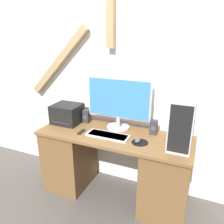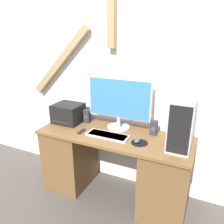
% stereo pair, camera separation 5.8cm
% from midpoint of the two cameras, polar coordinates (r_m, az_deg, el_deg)
% --- Properties ---
extents(ground_plane, '(12.00, 12.00, 0.00)m').
position_cam_midpoint_polar(ground_plane, '(2.52, -1.81, -24.45)').
color(ground_plane, '#4C4742').
extents(wall_back, '(6.40, 0.13, 2.70)m').
position_cam_midpoint_polar(wall_back, '(2.41, 4.41, 10.21)').
color(wall_back, white).
rests_on(wall_back, ground_plane).
extents(desk, '(1.61, 0.57, 0.77)m').
position_cam_midpoint_polar(desk, '(2.47, 1.13, -13.59)').
color(desk, brown).
rests_on(desk, ground_plane).
extents(monitor, '(0.71, 0.25, 0.56)m').
position_cam_midpoint_polar(monitor, '(2.33, 2.56, 2.90)').
color(monitor, '#B7B7BC').
rests_on(monitor, desk).
extents(keyboard, '(0.44, 0.16, 0.02)m').
position_cam_midpoint_polar(keyboard, '(2.24, -0.38, -6.12)').
color(keyboard, silver).
rests_on(keyboard, desk).
extents(mousepad, '(0.16, 0.16, 0.00)m').
position_cam_midpoint_polar(mousepad, '(2.13, 7.95, -7.98)').
color(mousepad, black).
rests_on(mousepad, desk).
extents(mouse, '(0.05, 0.09, 0.03)m').
position_cam_midpoint_polar(mouse, '(2.13, 7.39, -7.41)').
color(mouse, '#4C4C51').
rests_on(mouse, mousepad).
extents(computer_tower, '(0.20, 0.37, 0.48)m').
position_cam_midpoint_polar(computer_tower, '(2.05, 18.58, -2.73)').
color(computer_tower, '#B2B2B7').
rests_on(computer_tower, desk).
extents(printer, '(0.32, 0.29, 0.22)m').
position_cam_midpoint_polar(printer, '(2.60, -10.76, -0.33)').
color(printer, black).
rests_on(printer, desk).
extents(speaker_left, '(0.07, 0.07, 0.15)m').
position_cam_midpoint_polar(speaker_left, '(2.57, -5.85, -1.07)').
color(speaker_left, '#2D2D33').
rests_on(speaker_left, desk).
extents(speaker_right, '(0.07, 0.07, 0.15)m').
position_cam_midpoint_polar(speaker_right, '(2.29, 11.58, -4.05)').
color(speaker_right, '#2D2D33').
rests_on(speaker_right, desk).
extents(remote_control, '(0.03, 0.12, 0.02)m').
position_cam_midpoint_polar(remote_control, '(2.35, -7.27, -5.06)').
color(remote_control, black).
rests_on(remote_control, desk).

